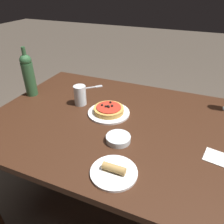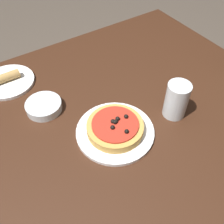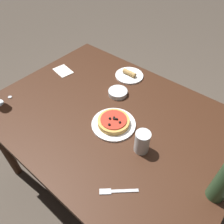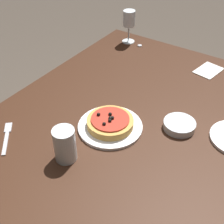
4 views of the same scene
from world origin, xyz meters
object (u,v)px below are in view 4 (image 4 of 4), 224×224
Objects in this scene: dinner_plate at (110,127)px; pizza at (110,122)px; wine_glass at (129,20)px; water_cup at (65,145)px; fork at (7,136)px; side_bowl at (179,125)px; dining_table at (127,139)px; bottle_cap at (140,46)px.

dinner_plate is 1.39× the size of pizza.
wine_glass is 1.43× the size of water_cup.
wine_glass is at bearing -39.94° from fork.
dinner_plate is 2.02× the size of side_bowl.
dinner_plate reaches higher than dining_table.
side_bowl is (-0.15, 0.22, 0.01)m from dinner_plate.
wine_glass is (-0.67, -0.33, 0.12)m from dinner_plate.
fork is at bearing -48.75° from dinner_plate.
dining_table is 0.75m from wine_glass.
dining_table is 7.90× the size of wine_glass.
water_cup is at bearing -10.19° from pizza.
fork is at bearing -51.83° from side_bowl.
pizza is at bearing -56.36° from side_bowl.
wine_glass is at bearing -148.48° from dining_table.
water_cup is 1.03× the size of side_bowl.
dining_table is 10.10× the size of fork.
pizza is at bearing 26.18° from wine_glass.
dining_table is at bearing 31.52° from wine_glass.
pizza reaches higher than dining_table.
wine_glass is 7.60× the size of bottle_cap.
pizza reaches higher than dinner_plate.
wine_glass is 0.77m from side_bowl.
pizza is at bearing -90.83° from fork.
dining_table is 11.62× the size of side_bowl.
dinner_plate is 10.44× the size of bottle_cap.
wine_glass is at bearing -153.80° from dinner_plate.
bottle_cap is at bearing -153.97° from dining_table.
dining_table is 11.33× the size of water_cup.
wine_glass reaches higher than bottle_cap.
bottle_cap is at bearing -137.47° from side_bowl.
water_cup reaches higher than fork.
dinner_plate is at bearing 169.79° from water_cup.
side_bowl is 0.87× the size of fork.
side_bowl is (-0.36, 0.26, -0.05)m from water_cup.
dinner_plate reaches higher than bottle_cap.
pizza is 0.71m from bottle_cap.
wine_glass is 0.94m from fork.
dining_table is at bearing 162.38° from water_cup.
water_cup is (0.21, -0.04, 0.03)m from pizza.
pizza is 0.75m from wine_glass.
wine_glass reaches higher than water_cup.
water_cup is at bearing 18.19° from wine_glass.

